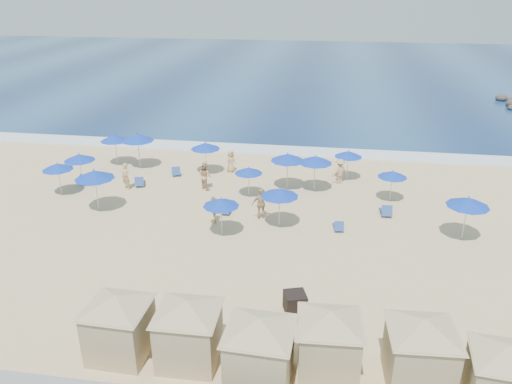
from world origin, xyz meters
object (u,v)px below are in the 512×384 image
(cabana_3, at_px, (329,333))
(umbrella_6, at_px, (221,202))
(cabana_1, at_px, (188,323))
(umbrella_12, at_px, (115,138))
(beachgoer_0, at_px, (126,176))
(umbrella_5, at_px, (249,170))
(beachgoer_4, at_px, (231,161))
(umbrella_0, at_px, (79,157))
(umbrella_1, at_px, (57,167))
(umbrella_11, at_px, (468,202))
(trash_bin, at_px, (295,303))
(umbrella_8, at_px, (280,192))
(beachgoer_2, at_px, (261,204))
(beachgoer_5, at_px, (214,209))
(cabana_4, at_px, (421,343))
(cabana_5, at_px, (504,368))
(cabana_0, at_px, (118,317))
(umbrella_7, at_px, (288,157))
(cabana_2, at_px, (260,342))
(umbrella_10, at_px, (393,174))
(umbrella_4, at_px, (205,146))
(beachgoer_3, at_px, (340,171))
(umbrella_13, at_px, (315,160))
(beachgoer_1, at_px, (205,176))
(umbrella_2, at_px, (138,137))
(umbrella_9, at_px, (348,154))

(cabana_3, xyz_separation_m, umbrella_6, (-5.98, 9.55, 0.33))
(cabana_1, xyz_separation_m, cabana_3, (5.03, 0.21, -0.01))
(umbrella_12, distance_m, beachgoer_0, 5.31)
(umbrella_5, xyz_separation_m, beachgoer_4, (-2.02, 4.19, -0.97))
(umbrella_0, distance_m, umbrella_1, 1.77)
(umbrella_0, bearing_deg, umbrella_11, -9.60)
(trash_bin, bearing_deg, umbrella_8, 83.35)
(umbrella_5, height_order, beachgoer_4, umbrella_5)
(beachgoer_2, relative_size, beachgoer_5, 1.18)
(umbrella_0, bearing_deg, cabana_4, -37.16)
(umbrella_0, height_order, umbrella_1, umbrella_0)
(cabana_5, height_order, umbrella_1, cabana_5)
(umbrella_0, relative_size, umbrella_5, 1.14)
(cabana_0, relative_size, umbrella_8, 1.87)
(umbrella_7, bearing_deg, cabana_2, -87.59)
(cabana_1, relative_size, umbrella_10, 2.18)
(umbrella_4, relative_size, beachgoer_3, 1.37)
(cabana_4, bearing_deg, beachgoer_3, 98.40)
(umbrella_4, bearing_deg, beachgoer_3, -2.72)
(umbrella_5, relative_size, umbrella_11, 0.80)
(umbrella_8, bearing_deg, beachgoer_0, 160.04)
(umbrella_10, bearing_deg, beachgoer_4, 162.12)
(trash_bin, height_order, beachgoer_0, beachgoer_0)
(trash_bin, height_order, cabana_5, cabana_5)
(umbrella_7, relative_size, umbrella_12, 1.06)
(umbrella_10, bearing_deg, cabana_5, -83.14)
(umbrella_13, bearing_deg, beachgoer_4, 156.84)
(cabana_4, xyz_separation_m, umbrella_1, (-20.65, 13.50, 0.26))
(umbrella_12, bearing_deg, beachgoer_2, -31.70)
(umbrella_0, relative_size, beachgoer_1, 1.26)
(umbrella_4, distance_m, beachgoer_2, 8.45)
(cabana_0, relative_size, beachgoer_5, 2.82)
(beachgoer_2, height_order, beachgoer_4, beachgoer_2)
(cabana_4, bearing_deg, umbrella_4, 123.15)
(beachgoer_4, bearing_deg, umbrella_2, 126.52)
(umbrella_0, xyz_separation_m, umbrella_7, (13.82, 1.58, 0.20))
(umbrella_9, height_order, beachgoer_3, umbrella_9)
(umbrella_6, relative_size, umbrella_7, 0.88)
(umbrella_9, xyz_separation_m, umbrella_10, (2.67, -3.32, -0.07))
(umbrella_9, height_order, beachgoer_5, umbrella_9)
(cabana_2, relative_size, umbrella_0, 2.00)
(umbrella_4, height_order, umbrella_9, umbrella_4)
(umbrella_11, xyz_separation_m, beachgoer_2, (-11.11, 0.89, -1.28))
(cabana_0, bearing_deg, umbrella_13, 69.21)
(umbrella_2, xyz_separation_m, umbrella_5, (8.91, -4.02, -0.56))
(cabana_3, height_order, umbrella_4, cabana_3)
(cabana_4, bearing_deg, umbrella_6, 133.28)
(umbrella_6, relative_size, umbrella_8, 0.93)
(cabana_3, bearing_deg, umbrella_4, 116.11)
(cabana_5, relative_size, umbrella_13, 1.70)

